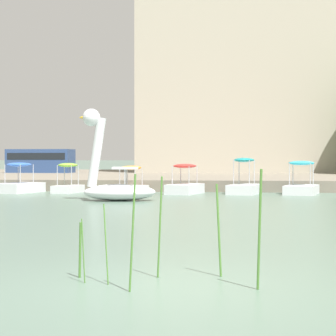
# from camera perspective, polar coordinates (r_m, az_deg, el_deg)

# --- Properties ---
(ground_plane) EXTENTS (659.67, 659.67, 0.00)m
(ground_plane) POSITION_cam_1_polar(r_m,az_deg,el_deg) (8.62, -1.82, -10.60)
(ground_plane) COLOR #567060
(shore_bank_far) EXTENTS (155.70, 26.92, 0.57)m
(shore_bank_far) POSITION_cam_1_polar(r_m,az_deg,el_deg) (44.67, 4.37, -0.87)
(shore_bank_far) COLOR slate
(shore_bank_far) RESTS_ON ground_plane
(swan_boat) EXTENTS (3.12, 1.84, 3.65)m
(swan_boat) POSITION_cam_1_polar(r_m,az_deg,el_deg) (25.14, -4.86, -1.05)
(swan_boat) COLOR white
(swan_boat) RESTS_ON ground_plane
(pedal_boat_cyan) EXTENTS (1.90, 2.51, 1.55)m
(pedal_boat_cyan) POSITION_cam_1_polar(r_m,az_deg,el_deg) (29.95, 11.94, -1.50)
(pedal_boat_cyan) COLOR white
(pedal_boat_cyan) RESTS_ON ground_plane
(pedal_boat_teal) EXTENTS (1.74, 2.48, 1.70)m
(pedal_boat_teal) POSITION_cam_1_polar(r_m,az_deg,el_deg) (29.78, 6.88, -1.47)
(pedal_boat_teal) COLOR white
(pedal_boat_teal) RESTS_ON ground_plane
(pedal_boat_red) EXTENTS (1.79, 2.49, 1.42)m
(pedal_boat_red) POSITION_cam_1_polar(r_m,az_deg,el_deg) (29.74, 1.52, -1.51)
(pedal_boat_red) COLOR white
(pedal_boat_red) RESTS_ON ground_plane
(pedal_boat_orange) EXTENTS (1.53, 2.20, 1.32)m
(pedal_boat_orange) POSITION_cam_1_polar(r_m,az_deg,el_deg) (30.54, -3.35, -1.48)
(pedal_boat_orange) COLOR white
(pedal_boat_orange) RESTS_ON ground_plane
(pedal_boat_lime) EXTENTS (1.32, 1.92, 1.45)m
(pedal_boat_lime) POSITION_cam_1_polar(r_m,az_deg,el_deg) (30.99, -9.02, -1.42)
(pedal_boat_lime) COLOR white
(pedal_boat_lime) RESTS_ON ground_plane
(pedal_boat_blue) EXTENTS (2.13, 2.66, 1.47)m
(pedal_boat_blue) POSITION_cam_1_polar(r_m,az_deg,el_deg) (31.63, -13.27, -1.43)
(pedal_boat_blue) COLOR white
(pedal_boat_blue) RESTS_ON ground_plane
(parked_van) EXTENTS (4.94, 2.20, 1.74)m
(parked_van) POSITION_cam_1_polar(r_m,az_deg,el_deg) (47.96, -11.43, 0.72)
(parked_van) COLOR navy
(parked_van) RESTS_ON shore_bank_far
(apartment_block) EXTENTS (23.30, 9.87, 12.84)m
(apartment_block) POSITION_cam_1_polar(r_m,az_deg,el_deg) (51.25, 10.41, 6.87)
(apartment_block) COLOR #B2A893
(apartment_block) RESTS_ON shore_bank_far
(reed_clump_foreground) EXTENTS (2.59, 1.21, 1.58)m
(reed_clump_foreground) POSITION_cam_1_polar(r_m,az_deg,el_deg) (8.69, 0.57, -6.03)
(reed_clump_foreground) COLOR #4C7F33
(reed_clump_foreground) RESTS_ON ground_plane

